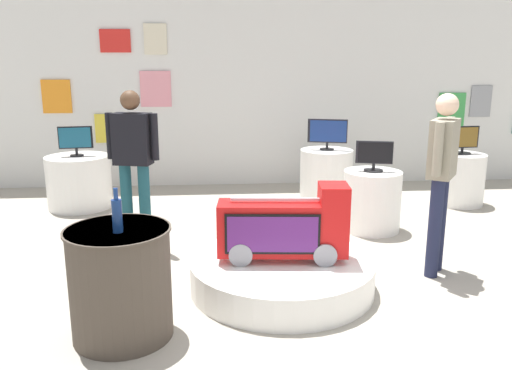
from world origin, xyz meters
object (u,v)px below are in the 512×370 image
Objects in this scene: novelty_firetruck_tv at (285,229)px; tv_on_far_right at (328,133)px; display_pedestal_far_right at (326,174)px; shopper_browsing_rear at (442,170)px; tv_on_center_rear at (463,140)px; shopper_browsing_near_truck at (133,158)px; tv_on_right_rear at (76,139)px; display_pedestal_center_rear at (459,179)px; display_pedestal_left_rear at (372,201)px; bottle_on_side_table at (117,215)px; tv_on_left_rear at (374,156)px; display_pedestal_right_rear at (79,182)px; main_display_pedestal at (282,274)px; side_table_round at (121,282)px.

novelty_firetruck_tv is 2.05× the size of tv_on_far_right.
shopper_browsing_rear reaches higher than display_pedestal_far_right.
tv_on_center_rear is 4.49m from shopper_browsing_near_truck.
shopper_browsing_rear reaches higher than tv_on_right_rear.
tv_on_center_rear is at bearing -95.64° from display_pedestal_center_rear.
display_pedestal_left_rear is at bearing 9.05° from shopper_browsing_near_truck.
shopper_browsing_near_truck reaches higher than novelty_firetruck_tv.
display_pedestal_left_rear is 2.28× the size of bottle_on_side_table.
tv_on_right_rear is 0.26× the size of shopper_browsing_near_truck.
tv_on_left_rear is 0.49× the size of display_pedestal_right_rear.
tv_on_center_rear is 0.26× the size of shopper_browsing_near_truck.
tv_on_center_rear is 0.26× the size of shopper_browsing_rear.
display_pedestal_center_rear is at bearing 33.62° from display_pedestal_left_rear.
novelty_firetruck_tv is 2.59× the size of tv_on_center_rear.
novelty_firetruck_tv is 3.24m from tv_on_far_right.
tv_on_right_rear is 0.59× the size of display_pedestal_far_right.
bottle_on_side_table is 2.91m from shopper_browsing_rear.
novelty_firetruck_tv reaches higher than display_pedestal_left_rear.
main_display_pedestal is 3.81m from tv_on_right_rear.
display_pedestal_left_rear is at bearing 43.05° from bottle_on_side_table.
display_pedestal_center_rear is at bearing -14.47° from display_pedestal_far_right.
tv_on_right_rear reaches higher than novelty_firetruck_tv.
tv_on_center_rear is 0.51× the size of display_pedestal_right_rear.
novelty_firetruck_tv is at bearing -137.24° from tv_on_center_rear.
shopper_browsing_near_truck is (-2.45, -1.93, 0.63)m from display_pedestal_far_right.
tv_on_far_right is at bearing 3.89° from display_pedestal_right_rear.
display_pedestal_far_right is at bearing 59.42° from bottle_on_side_table.
display_pedestal_center_rear is 2.78m from shopper_browsing_rear.
main_display_pedestal is 0.42m from novelty_firetruck_tv.
shopper_browsing_rear reaches higher than tv_on_center_rear.
tv_on_center_rear is (2.82, 2.58, 0.78)m from main_display_pedestal.
tv_on_far_right reaches higher than tv_on_left_rear.
tv_on_left_rear is 1.33m from shopper_browsing_rear.
display_pedestal_left_rear is at bearing -146.38° from display_pedestal_center_rear.
shopper_browsing_near_truck is at bearing -160.99° from tv_on_center_rear.
novelty_firetruck_tv is 0.67× the size of shopper_browsing_rear.
display_pedestal_left_rear is at bearing -81.25° from tv_on_far_right.
display_pedestal_right_rear is (-2.47, 2.82, -0.20)m from novelty_firetruck_tv.
tv_on_left_rear is at bearing -18.81° from tv_on_right_rear.
display_pedestal_left_rear is at bearing 99.74° from shopper_browsing_rear.
shopper_browsing_near_truck is (-2.68, -0.43, 0.63)m from display_pedestal_left_rear.
bottle_on_side_table is at bearing -120.58° from display_pedestal_far_right.
side_table_round reaches higher than main_display_pedestal.
tv_on_right_rear is at bearing -176.05° from tv_on_far_right.
display_pedestal_right_rear is 1.55× the size of tv_on_far_right.
novelty_firetruck_tv reaches higher than display_pedestal_right_rear.
display_pedestal_left_rear is at bearing 104.25° from tv_on_left_rear.
tv_on_far_right is at bearing 59.38° from bottle_on_side_table.
display_pedestal_center_rear is 5.32m from bottle_on_side_table.
display_pedestal_left_rear is 1.61× the size of tv_on_right_rear.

